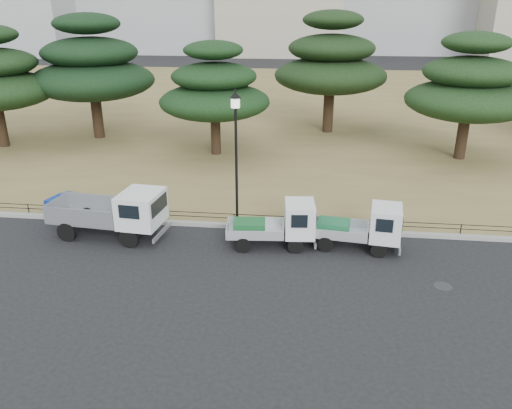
# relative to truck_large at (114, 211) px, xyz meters

# --- Properties ---
(ground) EXTENTS (220.00, 220.00, 0.00)m
(ground) POSITION_rel_truck_large_xyz_m (5.48, -1.23, -1.07)
(ground) COLOR black
(lawn) EXTENTS (120.00, 56.00, 0.15)m
(lawn) POSITION_rel_truck_large_xyz_m (5.48, 29.37, -1.00)
(lawn) COLOR olive
(lawn) RESTS_ON ground
(curb) EXTENTS (120.00, 0.25, 0.16)m
(curb) POSITION_rel_truck_large_xyz_m (5.48, 1.37, -0.99)
(curb) COLOR gray
(curb) RESTS_ON ground
(truck_large) EXTENTS (4.55, 2.14, 1.93)m
(truck_large) POSITION_rel_truck_large_xyz_m (0.00, 0.00, 0.00)
(truck_large) COLOR black
(truck_large) RESTS_ON ground
(truck_kei_front) EXTENTS (3.38, 1.69, 1.73)m
(truck_kei_front) POSITION_rel_truck_large_xyz_m (6.40, -0.05, -0.21)
(truck_kei_front) COLOR black
(truck_kei_front) RESTS_ON ground
(truck_kei_rear) EXTENTS (3.42, 1.77, 1.71)m
(truck_kei_rear) POSITION_rel_truck_large_xyz_m (9.54, 0.11, -0.21)
(truck_kei_rear) COLOR black
(truck_kei_rear) RESTS_ON ground
(street_lamp) EXTENTS (0.48, 0.48, 5.32)m
(street_lamp) POSITION_rel_truck_large_xyz_m (4.58, 1.67, 2.68)
(street_lamp) COLOR black
(street_lamp) RESTS_ON lawn
(pipe_fence) EXTENTS (38.00, 0.04, 0.40)m
(pipe_fence) POSITION_rel_truck_large_xyz_m (5.48, 1.52, -0.63)
(pipe_fence) COLOR black
(pipe_fence) RESTS_ON lawn
(tarp_pile) EXTENTS (1.61, 1.33, 0.93)m
(tarp_pile) POSITION_rel_truck_large_xyz_m (-2.86, 1.70, -0.55)
(tarp_pile) COLOR navy
(tarp_pile) RESTS_ON lawn
(manhole) EXTENTS (0.60, 0.60, 0.01)m
(manhole) POSITION_rel_truck_large_xyz_m (11.98, -2.43, -1.07)
(manhole) COLOR #2D2D30
(manhole) RESTS_ON ground
(pine_west_near) EXTENTS (8.02, 8.02, 8.02)m
(pine_west_near) POSITION_rel_truck_large_xyz_m (-7.00, 14.83, 3.70)
(pine_west_near) COLOR black
(pine_west_near) RESTS_ON lawn
(pine_center_left) EXTENTS (6.48, 6.48, 6.59)m
(pine_center_left) POSITION_rel_truck_large_xyz_m (1.73, 11.74, 2.89)
(pine_center_left) COLOR black
(pine_center_left) RESTS_ON lawn
(pine_center_right) EXTENTS (7.70, 7.70, 8.17)m
(pine_center_right) POSITION_rel_truck_large_xyz_m (8.51, 18.38, 3.82)
(pine_center_right) COLOR black
(pine_center_right) RESTS_ON lawn
(pine_east_near) EXTENTS (7.03, 7.03, 7.10)m
(pine_east_near) POSITION_rel_truck_large_xyz_m (16.14, 12.47, 3.18)
(pine_east_near) COLOR black
(pine_east_near) RESTS_ON lawn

